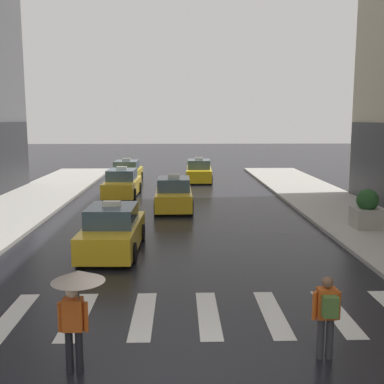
# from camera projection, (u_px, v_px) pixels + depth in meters

# --- Properties ---
(crosswalk_markings) EXTENTS (11.30, 2.80, 0.01)m
(crosswalk_markings) POSITION_uv_depth(u_px,v_px,m) (176.00, 314.00, 11.21)
(crosswalk_markings) COLOR silver
(crosswalk_markings) RESTS_ON ground
(taxi_lead) EXTENTS (2.02, 4.58, 1.80)m
(taxi_lead) POSITION_uv_depth(u_px,v_px,m) (113.00, 231.00, 16.49)
(taxi_lead) COLOR gold
(taxi_lead) RESTS_ON ground
(taxi_second) EXTENTS (1.95, 4.55, 1.80)m
(taxi_second) POSITION_uv_depth(u_px,v_px,m) (174.00, 195.00, 24.31)
(taxi_second) COLOR gold
(taxi_second) RESTS_ON ground
(taxi_third) EXTENTS (2.04, 4.59, 1.80)m
(taxi_third) POSITION_uv_depth(u_px,v_px,m) (122.00, 184.00, 28.23)
(taxi_third) COLOR gold
(taxi_third) RESTS_ON ground
(taxi_fourth) EXTENTS (2.06, 4.60, 1.80)m
(taxi_fourth) POSITION_uv_depth(u_px,v_px,m) (127.00, 173.00, 34.02)
(taxi_fourth) COLOR yellow
(taxi_fourth) RESTS_ON ground
(taxi_fifth) EXTENTS (2.06, 4.60, 1.80)m
(taxi_fifth) POSITION_uv_depth(u_px,v_px,m) (199.00, 172.00, 34.83)
(taxi_fifth) COLOR yellow
(taxi_fifth) RESTS_ON ground
(pedestrian_with_umbrella) EXTENTS (0.96, 0.96, 1.94)m
(pedestrian_with_umbrella) POSITION_uv_depth(u_px,v_px,m) (76.00, 293.00, 8.44)
(pedestrian_with_umbrella) COLOR black
(pedestrian_with_umbrella) RESTS_ON ground
(pedestrian_with_backpack) EXTENTS (0.55, 0.43, 1.65)m
(pedestrian_with_backpack) POSITION_uv_depth(u_px,v_px,m) (327.00, 311.00, 9.00)
(pedestrian_with_backpack) COLOR #333338
(pedestrian_with_backpack) RESTS_ON ground
(planter_mid_block) EXTENTS (1.10, 1.10, 1.60)m
(planter_mid_block) POSITION_uv_depth(u_px,v_px,m) (367.00, 210.00, 19.43)
(planter_mid_block) COLOR #A8A399
(planter_mid_block) RESTS_ON curb_right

